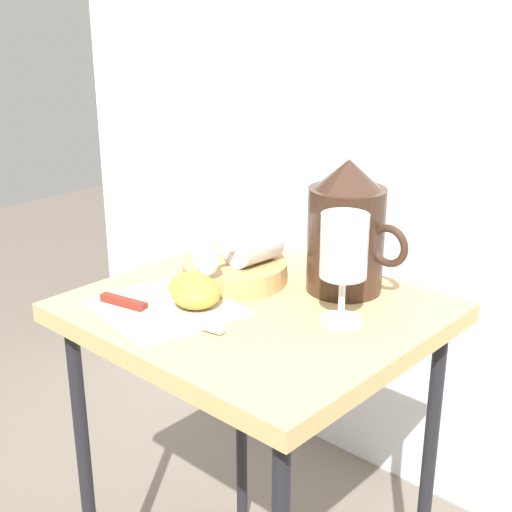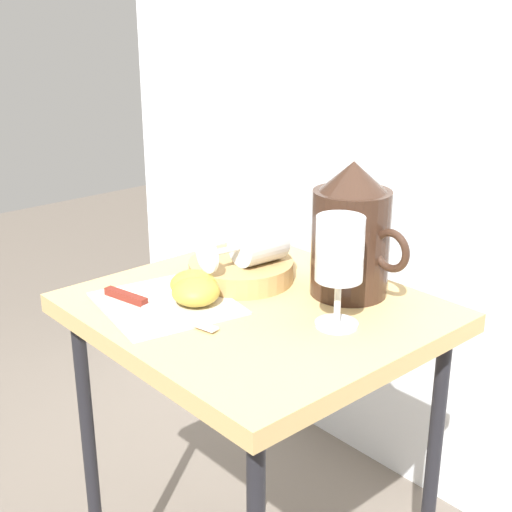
% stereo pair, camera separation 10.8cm
% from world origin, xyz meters
% --- Properties ---
extents(curtain_drape, '(2.40, 0.03, 2.17)m').
position_xyz_m(curtain_drape, '(0.00, 0.59, 1.08)').
color(curtain_drape, white).
rests_on(curtain_drape, ground_plane).
extents(table, '(0.52, 0.47, 0.67)m').
position_xyz_m(table, '(0.00, 0.00, 0.60)').
color(table, tan).
rests_on(table, ground_plane).
extents(linen_napkin, '(0.23, 0.23, 0.00)m').
position_xyz_m(linen_napkin, '(-0.09, -0.11, 0.67)').
color(linen_napkin, beige).
rests_on(linen_napkin, table).
extents(basket_tray, '(0.18, 0.18, 0.03)m').
position_xyz_m(basket_tray, '(-0.09, 0.05, 0.69)').
color(basket_tray, tan).
rests_on(basket_tray, table).
extents(pitcher, '(0.18, 0.12, 0.22)m').
position_xyz_m(pitcher, '(0.07, 0.14, 0.76)').
color(pitcher, '#382319').
rests_on(pitcher, table).
extents(wine_glass_upright, '(0.07, 0.07, 0.17)m').
position_xyz_m(wine_glass_upright, '(0.14, 0.04, 0.78)').
color(wine_glass_upright, silver).
rests_on(wine_glass_upright, table).
extents(wine_glass_tipped_near, '(0.08, 0.15, 0.07)m').
position_xyz_m(wine_glass_tipped_near, '(-0.07, 0.06, 0.74)').
color(wine_glass_tipped_near, silver).
rests_on(wine_glass_tipped_near, basket_tray).
extents(apple_half_left, '(0.07, 0.07, 0.04)m').
position_xyz_m(apple_half_left, '(-0.08, -0.06, 0.70)').
color(apple_half_left, '#B29938').
rests_on(apple_half_left, linen_napkin).
extents(apple_half_right, '(0.07, 0.07, 0.04)m').
position_xyz_m(apple_half_right, '(-0.05, -0.08, 0.70)').
color(apple_half_right, '#B29938').
rests_on(apple_half_right, linen_napkin).
extents(knife, '(0.23, 0.06, 0.01)m').
position_xyz_m(knife, '(-0.10, -0.14, 0.68)').
color(knife, silver).
rests_on(knife, linen_napkin).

